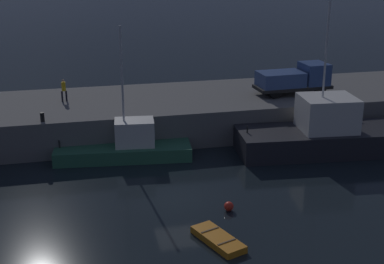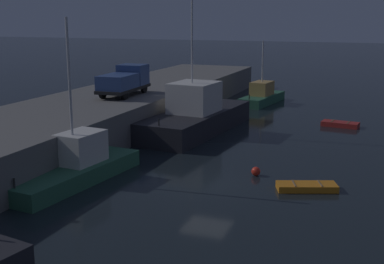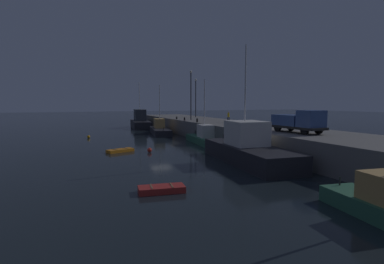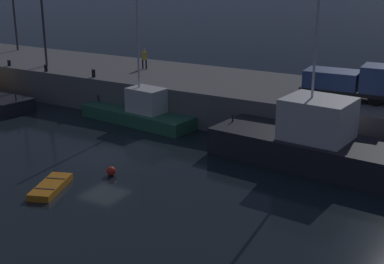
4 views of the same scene
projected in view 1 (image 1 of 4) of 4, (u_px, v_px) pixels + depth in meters
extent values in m
plane|color=black|center=(178.00, 198.00, 30.72)|extent=(320.00, 320.00, 0.00)
cube|color=slate|center=(145.00, 115.00, 41.64)|extent=(77.90, 9.52, 2.59)
cube|color=#2D6647|center=(123.00, 152.00, 36.50)|extent=(9.29, 3.76, 0.92)
cube|color=silver|center=(135.00, 132.00, 36.17)|extent=(2.77, 2.10, 1.73)
cylinder|color=silver|center=(122.00, 74.00, 34.82)|extent=(0.14, 0.14, 6.21)
cylinder|color=#262626|center=(59.00, 144.00, 35.81)|extent=(0.10, 0.10, 0.50)
cube|color=#232328|center=(331.00, 140.00, 37.60)|extent=(13.31, 5.23, 1.63)
cube|color=silver|center=(327.00, 113.00, 36.92)|extent=(3.91, 3.48, 2.30)
cylinder|color=silver|center=(327.00, 44.00, 35.34)|extent=(0.14, 0.14, 7.21)
cylinder|color=#262626|center=(247.00, 129.00, 36.49)|extent=(0.10, 0.10, 0.50)
cube|color=orange|center=(218.00, 239.00, 26.05)|extent=(2.16, 3.30, 0.35)
cube|color=olive|center=(210.00, 230.00, 26.52)|extent=(1.00, 0.44, 0.04)
cube|color=olive|center=(227.00, 242.00, 25.45)|extent=(1.00, 0.44, 0.04)
sphere|color=red|center=(229.00, 206.00, 29.18)|extent=(0.52, 0.52, 0.52)
cylinder|color=black|center=(309.00, 84.00, 43.82)|extent=(0.91, 0.32, 0.90)
cylinder|color=black|center=(320.00, 89.00, 42.12)|extent=(0.91, 0.32, 0.90)
cylinder|color=black|center=(265.00, 87.00, 42.85)|extent=(0.91, 0.32, 0.90)
cylinder|color=black|center=(275.00, 93.00, 41.15)|extent=(0.91, 0.32, 0.90)
cube|color=black|center=(293.00, 87.00, 42.45)|extent=(6.02, 2.49, 0.25)
cube|color=#334C84|center=(314.00, 73.00, 42.60)|extent=(1.99, 2.30, 1.66)
cube|color=#334C84|center=(280.00, 79.00, 41.96)|extent=(3.53, 2.37, 1.11)
cylinder|color=black|center=(66.00, 96.00, 40.49)|extent=(0.13, 0.13, 0.80)
cylinder|color=black|center=(62.00, 96.00, 40.36)|extent=(0.13, 0.13, 0.80)
cylinder|color=yellow|center=(64.00, 86.00, 40.19)|extent=(0.37, 0.37, 0.66)
sphere|color=tan|center=(63.00, 80.00, 40.05)|extent=(0.20, 0.20, 0.20)
cylinder|color=black|center=(42.00, 117.00, 35.73)|extent=(0.28, 0.28, 0.60)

